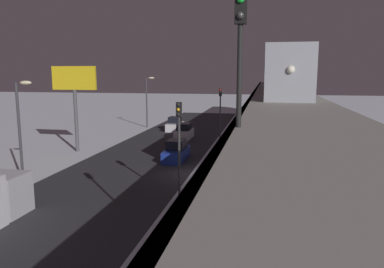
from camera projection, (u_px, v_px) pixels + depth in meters
name	position (u px, v px, depth m)	size (l,w,h in m)	color
ground_plane	(193.00, 174.00, 30.39)	(240.00, 240.00, 0.00)	silver
avenue_asphalt	(127.00, 171.00, 31.48)	(11.00, 95.12, 0.01)	#28282D
elevated_railway	(282.00, 107.00, 28.17)	(5.00, 95.12, 6.50)	gray
subway_train	(277.00, 73.00, 47.69)	(2.94, 55.47, 3.40)	#999EA8
rail_signal	(240.00, 37.00, 11.06)	(0.36, 0.41, 4.00)	black
sedan_white	(175.00, 125.00, 53.78)	(1.91, 4.29, 1.97)	silver
sedan_white_2	(184.00, 132.00, 46.87)	(1.80, 4.15, 1.97)	silver
sedan_blue	(176.00, 152.00, 35.22)	(1.80, 4.53, 1.97)	navy
traffic_light_near	(179.00, 137.00, 23.26)	(0.32, 0.44, 6.40)	#2D2D2D
traffic_light_mid	(220.00, 107.00, 44.31)	(0.32, 0.44, 6.40)	#2D2D2D
commercial_billboard	(74.00, 87.00, 38.19)	(4.80, 0.36, 8.90)	#4C4C51
street_lamp_near	(21.00, 120.00, 27.02)	(1.35, 0.44, 7.65)	#38383D
street_lamp_far	(148.00, 96.00, 56.07)	(1.35, 0.44, 7.65)	#38383D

